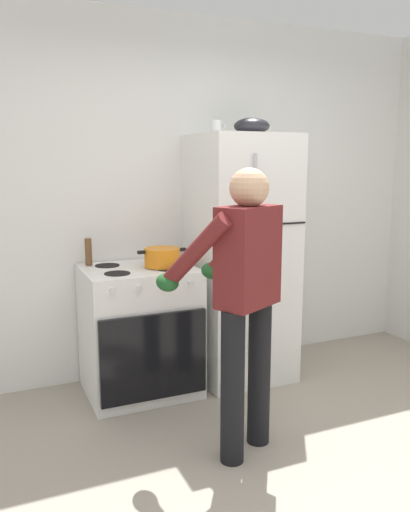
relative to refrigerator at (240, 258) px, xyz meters
The scene contains 9 objects.
ground 1.86m from the refrigerator, 104.05° to the right, with size 8.00×8.00×0.00m, color #9E9384.
kitchen_wall_back 0.70m from the refrigerator, 135.94° to the left, with size 6.00×0.10×2.70m, color white.
refrigerator is the anchor object (origin of this frame).
stove_range 0.92m from the refrigerator, behind, with size 0.76×0.67×0.91m.
person_cook 1.10m from the refrigerator, 116.80° to the right, with size 0.66×0.71×1.60m.
red_pot 0.64m from the refrigerator, behind, with size 0.35×0.25×0.13m.
coffee_mug 0.98m from the refrigerator, 164.17° to the left, with size 0.11×0.08×0.10m.
pepper_mill 1.12m from the refrigerator, 169.64° to the left, with size 0.05×0.05×0.19m, color brown.
mixing_bowl 0.97m from the refrigerator, ahead, with size 0.26×0.26×0.12m, color black.
Camera 1 is at (-1.38, -1.86, 1.63)m, focal length 36.58 mm.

